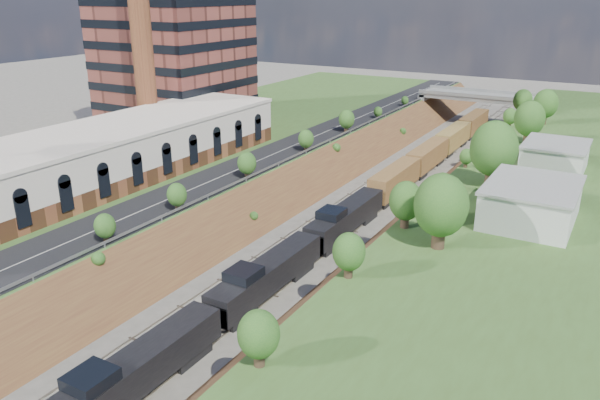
% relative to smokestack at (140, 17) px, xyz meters
% --- Properties ---
extents(platform_left, '(44.00, 180.00, 5.00)m').
position_rel_smokestack_xyz_m(platform_left, '(3.00, 4.00, -22.50)').
color(platform_left, '#3F5D26').
rests_on(platform_left, ground).
extents(embankment_left, '(10.00, 180.00, 10.00)m').
position_rel_smokestack_xyz_m(embankment_left, '(25.00, 4.00, -25.00)').
color(embankment_left, brown).
rests_on(embankment_left, ground).
extents(embankment_right, '(10.00, 180.00, 10.00)m').
position_rel_smokestack_xyz_m(embankment_right, '(47.00, 4.00, -25.00)').
color(embankment_right, brown).
rests_on(embankment_right, ground).
extents(rail_left_track, '(1.58, 180.00, 0.18)m').
position_rel_smokestack_xyz_m(rail_left_track, '(33.40, 4.00, -24.91)').
color(rail_left_track, gray).
rests_on(rail_left_track, ground).
extents(rail_right_track, '(1.58, 180.00, 0.18)m').
position_rel_smokestack_xyz_m(rail_right_track, '(38.60, 4.00, -24.91)').
color(rail_right_track, gray).
rests_on(rail_right_track, ground).
extents(road, '(8.00, 180.00, 0.10)m').
position_rel_smokestack_xyz_m(road, '(20.50, 4.00, -19.95)').
color(road, black).
rests_on(road, platform_left).
extents(guardrail, '(0.10, 171.00, 0.70)m').
position_rel_smokestack_xyz_m(guardrail, '(24.60, 3.80, -19.45)').
color(guardrail, '#99999E').
rests_on(guardrail, platform_left).
extents(commercial_building, '(14.30, 62.30, 7.00)m').
position_rel_smokestack_xyz_m(commercial_building, '(8.00, -18.00, -16.49)').
color(commercial_building, brown).
rests_on(commercial_building, platform_left).
extents(smokestack, '(3.20, 3.20, 40.00)m').
position_rel_smokestack_xyz_m(smokestack, '(0.00, 0.00, 0.00)').
color(smokestack, brown).
rests_on(smokestack, platform_left).
extents(overpass, '(24.50, 8.30, 7.40)m').
position_rel_smokestack_xyz_m(overpass, '(36.00, 66.00, -20.08)').
color(overpass, gray).
rests_on(overpass, ground).
extents(white_building_near, '(9.00, 12.00, 4.00)m').
position_rel_smokestack_xyz_m(white_building_near, '(59.50, -4.00, -18.00)').
color(white_building_near, silver).
rests_on(white_building_near, platform_right).
extents(white_building_far, '(8.00, 10.00, 3.60)m').
position_rel_smokestack_xyz_m(white_building_far, '(59.00, 18.00, -18.20)').
color(white_building_far, silver).
rests_on(white_building_far, platform_right).
extents(tree_right_large, '(5.25, 5.25, 7.61)m').
position_rel_smokestack_xyz_m(tree_right_large, '(53.00, -16.00, -15.62)').
color(tree_right_large, '#473323').
rests_on(tree_right_large, platform_right).
extents(tree_left_crest, '(2.45, 2.45, 3.55)m').
position_rel_smokestack_xyz_m(tree_left_crest, '(24.20, -36.00, -17.96)').
color(tree_left_crest, '#473323').
rests_on(tree_left_crest, platform_left).
extents(freight_train, '(2.83, 114.68, 4.55)m').
position_rel_smokestack_xyz_m(freight_train, '(38.60, 8.29, -22.56)').
color(freight_train, black).
rests_on(freight_train, ground).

